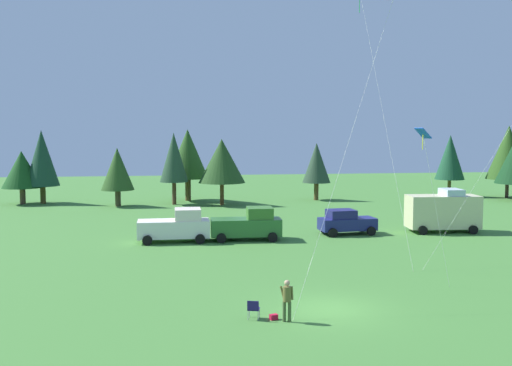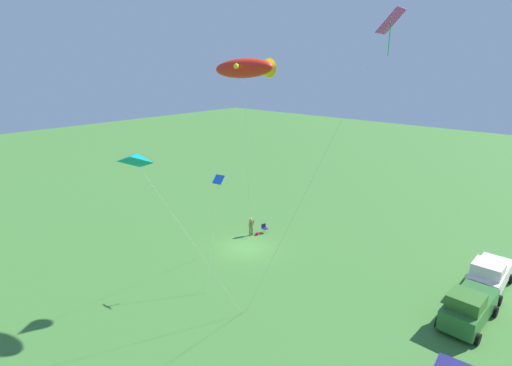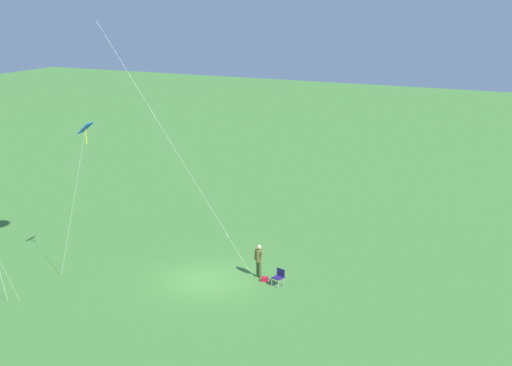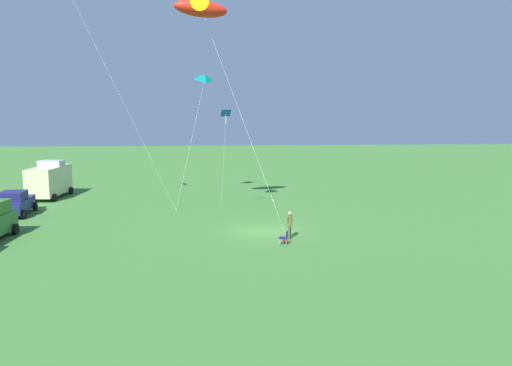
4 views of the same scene
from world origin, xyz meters
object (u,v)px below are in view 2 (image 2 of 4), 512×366
person_kite_flyer (251,225)px  truck_green_flatbed (468,307)px  folding_chair (264,228)px  kite_delta_teal (138,158)px  kite_large_fish (249,68)px  truck_white_pickup (489,275)px  kite_diamond_blue (218,184)px  kite_diamond_rainbow (386,32)px  backpack_on_grass (257,234)px

person_kite_flyer → truck_green_flatbed: (0.83, 18.54, 0.08)m
folding_chair → kite_delta_teal: 19.31m
kite_large_fish → person_kite_flyer: bearing=-138.3°
truck_white_pickup → kite_diamond_blue: 19.85m
person_kite_flyer → kite_diamond_blue: (7.41, 3.78, 6.40)m
truck_white_pickup → kite_large_fish: size_ratio=0.32×
kite_delta_teal → kite_diamond_rainbow: kite_diamond_rainbow is taller
truck_white_pickup → kite_diamond_blue: bearing=-51.7°
kite_large_fish → kite_diamond_blue: bearing=-52.9°
folding_chair → backpack_on_grass: bearing=-83.4°
backpack_on_grass → kite_large_fish: kite_large_fish is taller
kite_diamond_rainbow → truck_white_pickup: bearing=163.4°
kite_large_fish → backpack_on_grass: bearing=-142.3°
person_kite_flyer → kite_delta_teal: 18.10m
person_kite_flyer → truck_white_pickup: size_ratio=0.35×
kite_large_fish → kite_delta_teal: 9.24m
kite_diamond_rainbow → truck_green_flatbed: bearing=152.5°
truck_green_flatbed → kite_delta_teal: bearing=-41.9°
truck_green_flatbed → kite_diamond_rainbow: (6.94, -3.62, 15.37)m
person_kite_flyer → backpack_on_grass: (-0.49, 0.34, -0.91)m
truck_green_flatbed → kite_diamond_blue: bearing=-63.7°
backpack_on_grass → truck_green_flatbed: (1.32, 18.19, 0.99)m
person_kite_flyer → kite_large_fish: size_ratio=0.11×
truck_white_pickup → kite_diamond_blue: size_ratio=0.63×
truck_green_flatbed → kite_delta_teal: size_ratio=0.46×
kite_diamond_rainbow → folding_chair: bearing=-122.2°
person_kite_flyer → truck_green_flatbed: size_ratio=0.34×
person_kite_flyer → truck_white_pickup: bearing=34.1°
folding_chair → kite_diamond_blue: size_ratio=0.10×
folding_chair → kite_large_fish: (7.46, 4.99, 14.43)m
kite_diamond_rainbow → kite_diamond_blue: kite_diamond_rainbow is taller
kite_delta_teal → truck_white_pickup: bearing=144.9°
backpack_on_grass → truck_white_pickup: 18.60m
kite_diamond_blue → folding_chair: bearing=-159.3°
folding_chair → kite_diamond_blue: bearing=-53.6°
kite_large_fish → kite_diamond_blue: 7.79m
kite_diamond_blue → truck_white_pickup: bearing=128.5°
person_kite_flyer → kite_delta_teal: kite_delta_teal is taller
kite_large_fish → truck_green_flatbed: bearing=112.1°
backpack_on_grass → person_kite_flyer: bearing=-34.8°
folding_chair → kite_diamond_blue: 11.63m
person_kite_flyer → truck_white_pickup: (-4.30, 18.52, 0.08)m
person_kite_flyer → kite_large_fish: 16.15m
truck_white_pickup → kite_delta_teal: 24.69m
backpack_on_grass → kite_large_fish: bearing=37.7°
backpack_on_grass → kite_delta_teal: size_ratio=0.03×
person_kite_flyer → folding_chair: bearing=91.2°
person_kite_flyer → truck_white_pickup: truck_white_pickup is taller
kite_delta_teal → person_kite_flyer: bearing=-159.2°
folding_chair → truck_white_pickup: (-2.98, 18.04, 0.61)m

